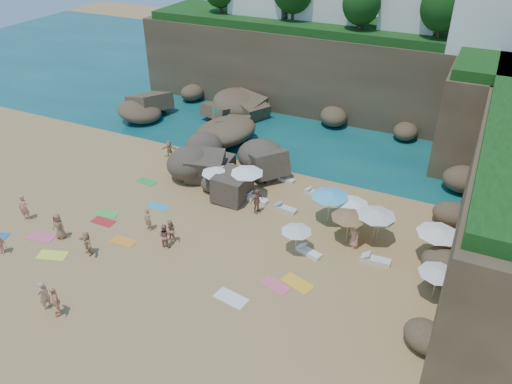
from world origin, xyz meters
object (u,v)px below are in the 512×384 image
at_px(flag_pole, 215,121).
at_px(person_stand_4, 355,234).
at_px(parasol_1, 349,200).
at_px(rock_outcrop, 225,178).
at_px(person_stand_5, 169,149).
at_px(parasol_2, 376,213).
at_px(lounger_0, 285,179).
at_px(person_stand_1, 164,236).
at_px(person_stand_6, 44,295).
at_px(person_stand_3, 257,201).
at_px(parasol_0, 217,171).
at_px(person_stand_0, 24,208).
at_px(person_stand_2, 232,174).

height_order(flag_pole, person_stand_4, flag_pole).
height_order(flag_pole, parasol_1, flag_pole).
distance_m(rock_outcrop, person_stand_5, 6.38).
height_order(parasol_2, lounger_0, parasol_2).
height_order(parasol_1, person_stand_4, person_stand_4).
bearing_deg(person_stand_4, parasol_1, 161.31).
bearing_deg(rock_outcrop, lounger_0, 21.38).
height_order(person_stand_4, person_stand_5, person_stand_4).
distance_m(person_stand_1, person_stand_6, 8.00).
bearing_deg(person_stand_3, parasol_2, -64.72).
bearing_deg(parasol_2, parasol_0, 176.58).
bearing_deg(parasol_0, person_stand_6, -100.90).
bearing_deg(person_stand_0, parasol_1, 8.85).
xyz_separation_m(lounger_0, person_stand_5, (-10.64, -0.41, 0.61)).
height_order(person_stand_2, person_stand_5, person_stand_2).
xyz_separation_m(person_stand_0, person_stand_3, (14.24, 7.76, -0.03)).
relative_size(parasol_1, person_stand_2, 1.15).
bearing_deg(person_stand_4, person_stand_2, -152.99).
xyz_separation_m(flag_pole, parasol_2, (16.54, -8.31, -0.04)).
xyz_separation_m(parasol_2, person_stand_2, (-11.87, 2.67, -1.34)).
bearing_deg(person_stand_5, rock_outcrop, -35.28).
distance_m(person_stand_2, person_stand_4, 11.52).
xyz_separation_m(parasol_1, person_stand_6, (-12.66, -15.30, -0.81)).
distance_m(parasol_2, person_stand_1, 13.69).
bearing_deg(person_stand_0, parasol_0, 23.47).
relative_size(rock_outcrop, parasol_1, 3.56).
relative_size(person_stand_2, person_stand_5, 1.19).
distance_m(parasol_0, person_stand_4, 11.27).
relative_size(flag_pole, person_stand_2, 2.02).
bearing_deg(parasol_2, person_stand_4, -132.15).
bearing_deg(lounger_0, parasol_0, -125.73).
bearing_deg(rock_outcrop, flag_pole, 126.24).
xyz_separation_m(flag_pole, person_stand_1, (4.49, -14.65, -1.41)).
relative_size(parasol_0, person_stand_4, 1.25).
xyz_separation_m(person_stand_4, person_stand_5, (-17.95, 5.52, -0.23)).
distance_m(flag_pole, person_stand_2, 7.45).
height_order(parasol_0, person_stand_2, parasol_0).
distance_m(flag_pole, person_stand_1, 15.39).
relative_size(person_stand_1, person_stand_3, 0.90).
distance_m(person_stand_3, person_stand_6, 15.09).
bearing_deg(person_stand_4, flag_pole, -165.08).
bearing_deg(parasol_0, parasol_1, 4.34).
bearing_deg(parasol_0, person_stand_5, 151.68).
xyz_separation_m(rock_outcrop, lounger_0, (4.43, 1.74, 0.13)).
relative_size(parasol_1, parasol_2, 0.78).
bearing_deg(parasol_2, person_stand_1, -152.26).
distance_m(parasol_1, person_stand_4, 2.93).
distance_m(rock_outcrop, parasol_2, 13.29).
height_order(parasol_2, person_stand_5, parasol_2).
distance_m(parasol_0, parasol_2, 12.07).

